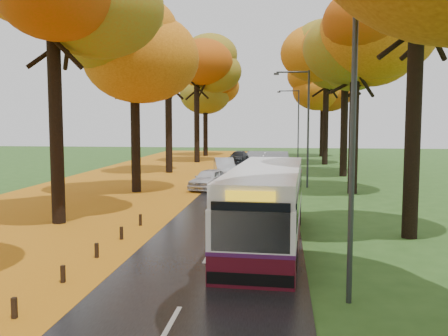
% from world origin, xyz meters
% --- Properties ---
extents(road, '(6.50, 90.00, 0.04)m').
position_xyz_m(road, '(0.00, 25.00, 0.02)').
color(road, black).
rests_on(road, ground).
extents(centre_line, '(0.12, 90.00, 0.01)m').
position_xyz_m(centre_line, '(0.00, 25.00, 0.04)').
color(centre_line, silver).
rests_on(centre_line, road).
extents(leaf_verge, '(12.00, 90.00, 0.02)m').
position_xyz_m(leaf_verge, '(-9.00, 25.00, 0.01)').
color(leaf_verge, '#984D0D').
rests_on(leaf_verge, ground).
extents(leaf_drift, '(0.90, 90.00, 0.01)m').
position_xyz_m(leaf_drift, '(-3.05, 25.00, 0.04)').
color(leaf_drift, '#B17412').
rests_on(leaf_drift, road).
extents(trees_left, '(9.20, 74.00, 13.88)m').
position_xyz_m(trees_left, '(-7.18, 27.06, 9.53)').
color(trees_left, black).
rests_on(trees_left, ground).
extents(trees_right, '(9.30, 74.20, 13.96)m').
position_xyz_m(trees_right, '(7.19, 26.91, 9.69)').
color(trees_right, black).
rests_on(trees_right, ground).
extents(streetlamp_near, '(2.45, 0.18, 8.00)m').
position_xyz_m(streetlamp_near, '(3.95, 8.00, 4.71)').
color(streetlamp_near, '#333538').
rests_on(streetlamp_near, ground).
extents(streetlamp_mid, '(2.45, 0.18, 8.00)m').
position_xyz_m(streetlamp_mid, '(3.95, 30.00, 4.71)').
color(streetlamp_mid, '#333538').
rests_on(streetlamp_mid, ground).
extents(streetlamp_far, '(2.45, 0.18, 8.00)m').
position_xyz_m(streetlamp_far, '(3.95, 52.00, 4.71)').
color(streetlamp_far, '#333538').
rests_on(streetlamp_far, ground).
extents(bus, '(3.01, 10.91, 2.84)m').
position_xyz_m(bus, '(1.90, 13.94, 1.53)').
color(bus, '#460B16').
rests_on(bus, road).
extents(car_white, '(2.67, 4.35, 1.38)m').
position_xyz_m(car_white, '(-2.35, 27.96, 0.73)').
color(car_white, silver).
rests_on(car_white, road).
extents(car_silver, '(2.43, 4.63, 1.45)m').
position_xyz_m(car_silver, '(-2.35, 36.62, 0.77)').
color(car_silver, '#9DA0A5').
rests_on(car_silver, road).
extents(car_dark, '(2.30, 4.28, 1.18)m').
position_xyz_m(car_dark, '(-2.35, 49.94, 0.63)').
color(car_dark, black).
rests_on(car_dark, road).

